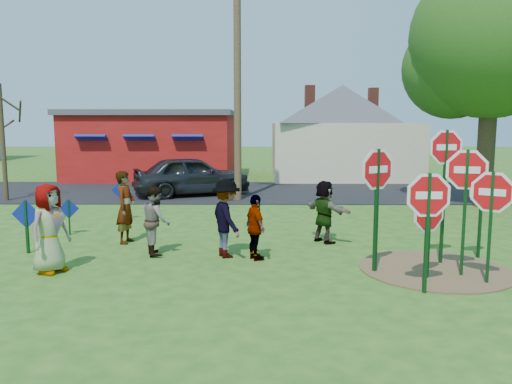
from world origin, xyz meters
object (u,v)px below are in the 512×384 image
Objects in this scene: stop_sign_b at (445,162)px; stop_sign_c at (466,183)px; person_b at (126,207)px; leafy_tree at (496,46)px; person_a at (49,228)px; suv at (192,176)px; stop_sign_d at (482,196)px; utility_pole at (237,76)px; stop_sign_a at (428,206)px.

stop_sign_b is 1.00m from stop_sign_c.
leafy_tree is at bearing -55.60° from person_b.
person_a is 0.38× the size of suv.
person_a is at bearing 169.18° from stop_sign_d.
stop_sign_b is 11.02m from utility_pole.
person_a reaches higher than suv.
utility_pole is (-5.09, 10.37, 3.10)m from stop_sign_c.
suv is 13.03m from leafy_tree.
suv is at bearing 148.04° from utility_pole.
stop_sign_b is 1.65× the size of person_a.
stop_sign_d is at bearing -115.36° from leafy_tree.
stop_sign_b is 0.34× the size of leafy_tree.
utility_pole reaches higher than suv.
leafy_tree is (11.67, -2.76, 5.08)m from suv.
leafy_tree is (9.59, -1.47, 0.95)m from utility_pole.
suv is at bearing 114.13° from stop_sign_a.
stop_sign_c is 1.45× the size of person_b.
person_a is 11.56m from suv.
suv is (-8.10, 10.30, -0.58)m from stop_sign_d.
stop_sign_a is 12.55m from utility_pole.
stop_sign_d is 9.61m from person_a.
leafy_tree reaches higher than stop_sign_d.
stop_sign_c is at bearing -92.26° from stop_sign_b.
person_a is 16.51m from leafy_tree.
stop_sign_b is at bearing -96.24° from person_b.
stop_sign_d is at bearing 48.32° from stop_sign_a.
utility_pole is 1.03× the size of leafy_tree.
person_a is (-7.49, 1.23, -0.69)m from stop_sign_a.
stop_sign_d is at bearing -91.78° from person_b.
stop_sign_a is 0.25× the size of utility_pole.
utility_pole is at bearing 105.96° from stop_sign_d.
stop_sign_c is 8.65m from person_a.
stop_sign_b reaches higher than suv.
utility_pole is at bearing -11.13° from person_b.
stop_sign_a is 2.29m from stop_sign_b.
suv is 0.54× the size of leafy_tree.
utility_pole reaches higher than leafy_tree.
stop_sign_a is at bearing -176.15° from suv.
stop_sign_b reaches higher than stop_sign_d.
leafy_tree reaches higher than suv.
stop_sign_d is at bearing 14.80° from stop_sign_b.
stop_sign_b is at bearing 112.01° from stop_sign_c.
stop_sign_a is 0.47× the size of suv.
stop_sign_a is 3.15m from stop_sign_d.
stop_sign_b is at bearing -174.78° from stop_sign_d.
person_b is 0.20× the size of utility_pole.
person_a is 0.20× the size of leafy_tree.
suv is at bearing 137.58° from stop_sign_c.
stop_sign_d is 0.41× the size of suv.
stop_sign_a is at bearing -119.43° from leafy_tree.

